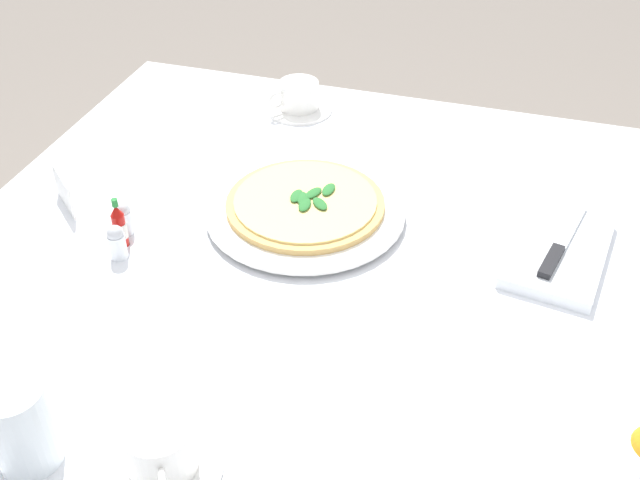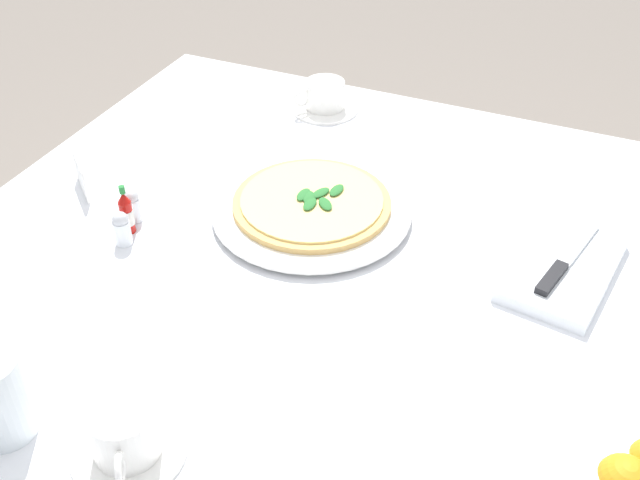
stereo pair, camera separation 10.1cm
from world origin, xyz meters
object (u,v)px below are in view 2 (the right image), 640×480
at_px(hot_sauce_bottle, 126,213).
at_px(menu_card, 81,175).
at_px(coffee_cup_near_left, 125,435).
at_px(pepper_shaker, 122,230).
at_px(dinner_knife, 566,260).
at_px(coffee_cup_far_left, 325,97).
at_px(napkin_folded, 563,269).
at_px(pizza, 312,202).
at_px(pizza_plate, 312,209).
at_px(salt_shaker, 132,207).

relative_size(hot_sauce_bottle, menu_card, 1.19).
xyz_separation_m(coffee_cup_near_left, pepper_shaker, (0.32, 0.23, -0.01)).
height_order(dinner_knife, pepper_shaker, pepper_shaker).
bearing_deg(coffee_cup_near_left, coffee_cup_far_left, 8.15).
bearing_deg(hot_sauce_bottle, coffee_cup_near_left, -145.30).
bearing_deg(dinner_knife, coffee_cup_near_left, 155.59).
bearing_deg(napkin_folded, coffee_cup_near_left, 150.94).
distance_m(pizza, hot_sauce_bottle, 0.28).
xyz_separation_m(pizza, coffee_cup_far_left, (0.33, 0.12, 0.00)).
bearing_deg(menu_card, pizza_plate, -125.38).
distance_m(napkin_folded, pepper_shaker, 0.65).
height_order(pizza_plate, hot_sauce_bottle, hot_sauce_bottle).
relative_size(pizza, coffee_cup_near_left, 1.92).
bearing_deg(pizza_plate, pepper_shaker, 127.83).
xyz_separation_m(pizza_plate, napkin_folded, (0.01, -0.39, -0.00)).
bearing_deg(salt_shaker, napkin_folded, -78.16).
xyz_separation_m(hot_sauce_bottle, pepper_shaker, (-0.03, -0.01, -0.01)).
height_order(pizza, salt_shaker, salt_shaker).
distance_m(pizza, salt_shaker, 0.28).
height_order(salt_shaker, menu_card, menu_card).
height_order(coffee_cup_near_left, salt_shaker, coffee_cup_near_left).
relative_size(salt_shaker, pepper_shaker, 1.00).
distance_m(pizza_plate, coffee_cup_near_left, 0.50).
distance_m(pepper_shaker, menu_card, 0.17).
bearing_deg(pepper_shaker, salt_shaker, 19.65).
xyz_separation_m(coffee_cup_near_left, napkin_folded, (0.51, -0.39, -0.02)).
relative_size(dinner_knife, salt_shaker, 3.45).
bearing_deg(napkin_folded, pizza_plate, 100.16).
xyz_separation_m(pizza_plate, pepper_shaker, (-0.18, 0.23, 0.01)).
bearing_deg(napkin_folded, pepper_shaker, 115.63).
relative_size(coffee_cup_near_left, dinner_knife, 0.67).
distance_m(pizza_plate, pizza, 0.01).
bearing_deg(dinner_knife, hot_sauce_bottle, 117.77).
relative_size(pizza, napkin_folded, 1.05).
relative_size(pepper_shaker, menu_card, 0.80).
xyz_separation_m(coffee_cup_far_left, salt_shaker, (-0.46, 0.13, -0.00)).
bearing_deg(dinner_knife, napkin_folded, -180.00).
distance_m(napkin_folded, salt_shaker, 0.65).
bearing_deg(coffee_cup_near_left, pepper_shaker, 35.83).
distance_m(coffee_cup_near_left, hot_sauce_bottle, 0.42).
bearing_deg(dinner_knife, coffee_cup_far_left, 71.07).
distance_m(hot_sauce_bottle, menu_card, 0.15).
distance_m(napkin_folded, menu_card, 0.77).
xyz_separation_m(pizza_plate, dinner_knife, (0.01, -0.39, 0.01)).
bearing_deg(napkin_folded, dinner_knife, -4.54).
bearing_deg(hot_sauce_bottle, pizza, -57.88).
bearing_deg(pepper_shaker, pizza_plate, -52.17).
bearing_deg(hot_sauce_bottle, pizza_plate, -57.87).
height_order(pizza_plate, menu_card, menu_card).
distance_m(coffee_cup_far_left, salt_shaker, 0.47).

